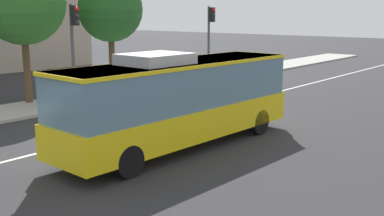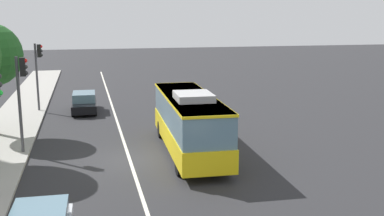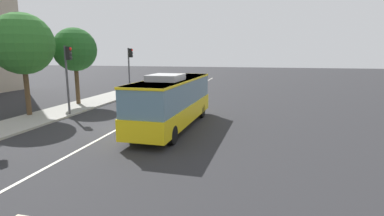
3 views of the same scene
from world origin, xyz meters
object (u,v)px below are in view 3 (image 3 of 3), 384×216
street_tree_kerbside_right (22,44)px  transit_bus (173,100)px  street_tree_kerbside_left (75,50)px  traffic_light_far_corner (130,63)px  sedan_black (156,90)px  traffic_light_near_corner (68,68)px

street_tree_kerbside_right → transit_bus: bearing=-94.2°
transit_bus → street_tree_kerbside_left: 12.67m
traffic_light_far_corner → street_tree_kerbside_right: 12.58m
sedan_black → traffic_light_near_corner: 11.27m
transit_bus → sedan_black: bearing=26.0°
street_tree_kerbside_left → street_tree_kerbside_right: 5.24m
transit_bus → street_tree_kerbside_right: bearing=87.9°
sedan_black → traffic_light_far_corner: (0.74, 3.23, 2.84)m
sedan_black → traffic_light_far_corner: size_ratio=0.87×
traffic_light_near_corner → street_tree_kerbside_left: 4.94m
sedan_black → traffic_light_near_corner: size_ratio=0.87×
sedan_black → transit_bus: bearing=24.8°
sedan_black → street_tree_kerbside_left: size_ratio=0.66×
transit_bus → street_tree_kerbside_left: street_tree_kerbside_left is taller
traffic_light_far_corner → street_tree_kerbside_right: size_ratio=0.69×
traffic_light_near_corner → sedan_black: bearing=69.5°
traffic_light_near_corner → street_tree_kerbside_right: size_ratio=0.69×
traffic_light_near_corner → street_tree_kerbside_right: street_tree_kerbside_right is taller
transit_bus → street_tree_kerbside_left: bearing=62.7°
traffic_light_far_corner → street_tree_kerbside_right: (-12.15, 2.74, 1.75)m
street_tree_kerbside_right → sedan_black: bearing=-27.6°
transit_bus → sedan_black: (12.26, 5.43, -1.09)m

